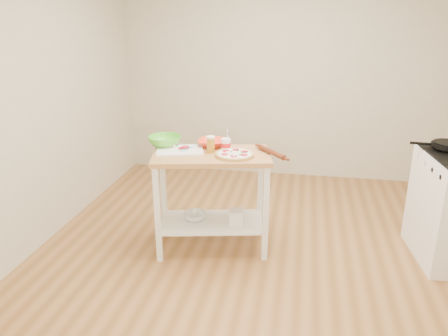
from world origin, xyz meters
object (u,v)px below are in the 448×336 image
at_px(prep_island, 212,182).
at_px(cutting_board, 180,150).
at_px(shelf_bin, 236,217).
at_px(beer_pint, 211,144).
at_px(shelf_glass_bowl, 195,216).
at_px(knife, 164,145).
at_px(orange_bowl, 212,143).
at_px(yogurt_tub, 226,145).
at_px(pizza, 235,154).
at_px(green_bowl, 165,141).
at_px(rolling_pin, 271,152).
at_px(spatula, 187,149).
at_px(skillet, 448,145).

relative_size(prep_island, cutting_board, 2.33).
bearing_deg(shelf_bin, prep_island, -178.33).
xyz_separation_m(prep_island, beer_pint, (-0.01, 0.03, 0.33)).
bearing_deg(shelf_glass_bowl, knife, 158.25).
relative_size(orange_bowl, yogurt_tub, 1.32).
height_order(prep_island, beer_pint, beer_pint).
xyz_separation_m(pizza, shelf_bin, (0.01, 0.04, -0.59)).
bearing_deg(knife, prep_island, -36.78).
bearing_deg(yogurt_tub, green_bowl, 176.18).
relative_size(pizza, rolling_pin, 0.88).
relative_size(spatula, knife, 0.58).
bearing_deg(shelf_glass_bowl, yogurt_tub, 21.18).
height_order(spatula, green_bowl, green_bowl).
bearing_deg(spatula, prep_island, -61.34).
height_order(knife, beer_pint, beer_pint).
distance_m(cutting_board, green_bowl, 0.21).
xyz_separation_m(spatula, beer_pint, (0.22, -0.01, 0.06)).
bearing_deg(pizza, yogurt_tub, 126.10).
bearing_deg(prep_island, shelf_bin, 1.67).
bearing_deg(cutting_board, knife, 136.22).
height_order(cutting_board, shelf_bin, cutting_board).
bearing_deg(orange_bowl, pizza, -45.17).
height_order(green_bowl, beer_pint, beer_pint).
distance_m(prep_island, knife, 0.56).
relative_size(pizza, spatula, 2.22).
bearing_deg(rolling_pin, prep_island, -173.07).
height_order(cutting_board, yogurt_tub, yogurt_tub).
height_order(orange_bowl, yogurt_tub, yogurt_tub).
relative_size(beer_pint, shelf_bin, 1.17).
bearing_deg(knife, shelf_glass_bowl, -43.52).
relative_size(pizza, yogurt_tub, 1.72).
height_order(pizza, orange_bowl, orange_bowl).
xyz_separation_m(prep_island, shelf_bin, (0.22, 0.01, -0.32)).
relative_size(green_bowl, shelf_bin, 2.38).
xyz_separation_m(knife, green_bowl, (0.01, 0.02, 0.03)).
bearing_deg(green_bowl, shelf_bin, -11.40).
distance_m(yogurt_tub, shelf_bin, 0.65).
height_order(orange_bowl, shelf_bin, orange_bowl).
relative_size(skillet, green_bowl, 1.54).
distance_m(pizza, shelf_glass_bowl, 0.72).
bearing_deg(beer_pint, rolling_pin, 3.45).
xyz_separation_m(knife, shelf_bin, (0.68, -0.12, -0.60)).
relative_size(spatula, yogurt_tub, 0.77).
xyz_separation_m(prep_island, orange_bowl, (-0.04, 0.21, 0.29)).
distance_m(skillet, knife, 2.45).
bearing_deg(yogurt_tub, skillet, 7.87).
relative_size(prep_island, pizza, 3.34).
bearing_deg(knife, beer_pint, -33.52).
distance_m(knife, yogurt_tub, 0.57).
bearing_deg(knife, green_bowl, 51.02).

